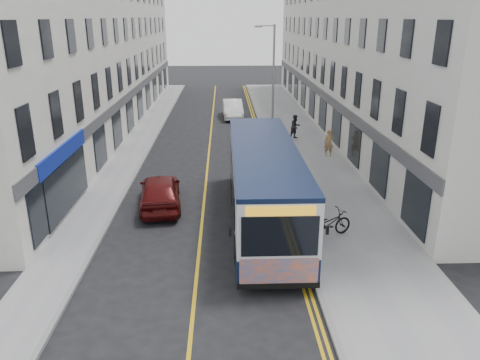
{
  "coord_description": "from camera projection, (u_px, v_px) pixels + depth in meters",
  "views": [
    {
      "loc": [
        1.0,
        -16.69,
        8.46
      ],
      "look_at": [
        1.69,
        2.83,
        1.6
      ],
      "focal_mm": 35.0,
      "sensor_mm": 36.0,
      "label": 1
    }
  ],
  "objects": [
    {
      "name": "ground",
      "position": [
        200.0,
        242.0,
        18.51
      ],
      "size": [
        140.0,
        140.0,
        0.0
      ],
      "primitive_type": "plane",
      "color": "black",
      "rests_on": "ground"
    },
    {
      "name": "pavement_east",
      "position": [
        306.0,
        155.0,
        30.01
      ],
      "size": [
        4.5,
        64.0,
        0.12
      ],
      "primitive_type": "cube",
      "color": "gray",
      "rests_on": "ground"
    },
    {
      "name": "pavement_west",
      "position": [
        130.0,
        156.0,
        29.64
      ],
      "size": [
        2.0,
        64.0,
        0.12
      ],
      "primitive_type": "cube",
      "color": "gray",
      "rests_on": "ground"
    },
    {
      "name": "kerb_east",
      "position": [
        271.0,
        155.0,
        29.93
      ],
      "size": [
        0.18,
        64.0,
        0.13
      ],
      "primitive_type": "cube",
      "color": "slate",
      "rests_on": "ground"
    },
    {
      "name": "kerb_west",
      "position": [
        145.0,
        156.0,
        29.67
      ],
      "size": [
        0.18,
        64.0,
        0.13
      ],
      "primitive_type": "cube",
      "color": "slate",
      "rests_on": "ground"
    },
    {
      "name": "road_centre_line",
      "position": [
        209.0,
        156.0,
        29.82
      ],
      "size": [
        0.12,
        64.0,
        0.01
      ],
      "primitive_type": "cube",
      "color": "gold",
      "rests_on": "ground"
    },
    {
      "name": "road_dbl_yellow_inner",
      "position": [
        264.0,
        156.0,
        29.94
      ],
      "size": [
        0.1,
        64.0,
        0.01
      ],
      "primitive_type": "cube",
      "color": "gold",
      "rests_on": "ground"
    },
    {
      "name": "road_dbl_yellow_outer",
      "position": [
        267.0,
        156.0,
        29.95
      ],
      "size": [
        0.1,
        64.0,
        0.01
      ],
      "primitive_type": "cube",
      "color": "gold",
      "rests_on": "ground"
    },
    {
      "name": "terrace_east",
      "position": [
        357.0,
        43.0,
        36.54
      ],
      "size": [
        6.0,
        46.0,
        13.0
      ],
      "primitive_type": "cube",
      "color": "silver",
      "rests_on": "ground"
    },
    {
      "name": "terrace_west",
      "position": [
        93.0,
        43.0,
        35.85
      ],
      "size": [
        6.0,
        46.0,
        13.0
      ],
      "primitive_type": "cube",
      "color": "white",
      "rests_on": "ground"
    },
    {
      "name": "streetlamp",
      "position": [
        272.0,
        82.0,
        30.4
      ],
      "size": [
        1.32,
        0.18,
        8.0
      ],
      "color": "gray",
      "rests_on": "ground"
    },
    {
      "name": "city_bus",
      "position": [
        264.0,
        182.0,
        19.73
      ],
      "size": [
        2.71,
        11.61,
        3.37
      ],
      "color": "#0B1533",
      "rests_on": "ground"
    },
    {
      "name": "bicycle",
      "position": [
        328.0,
        224.0,
        18.56
      ],
      "size": [
        2.21,
        1.48,
        1.1
      ],
      "primitive_type": "imported",
      "rotation": [
        0.0,
        0.0,
        1.97
      ],
      "color": "black",
      "rests_on": "pavement_east"
    },
    {
      "name": "pedestrian_near",
      "position": [
        329.0,
        143.0,
        29.27
      ],
      "size": [
        0.64,
        0.44,
        1.66
      ],
      "primitive_type": "imported",
      "rotation": [
        0.0,
        0.0,
        -0.07
      ],
      "color": "olive",
      "rests_on": "pavement_east"
    },
    {
      "name": "pedestrian_far",
      "position": [
        295.0,
        127.0,
        33.48
      ],
      "size": [
        1.05,
        0.99,
        1.72
      ],
      "primitive_type": "imported",
      "rotation": [
        0.0,
        0.0,
        0.55
      ],
      "color": "black",
      "rests_on": "pavement_east"
    },
    {
      "name": "car_white",
      "position": [
        233.0,
        109.0,
        40.97
      ],
      "size": [
        1.82,
        4.73,
        1.54
      ],
      "primitive_type": "imported",
      "rotation": [
        0.0,
        0.0,
        0.04
      ],
      "color": "silver",
      "rests_on": "ground"
    },
    {
      "name": "car_maroon",
      "position": [
        160.0,
        191.0,
        21.71
      ],
      "size": [
        2.36,
        4.78,
        1.57
      ],
      "primitive_type": "imported",
      "rotation": [
        0.0,
        0.0,
        3.26
      ],
      "color": "#4F0D0D",
      "rests_on": "ground"
    }
  ]
}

